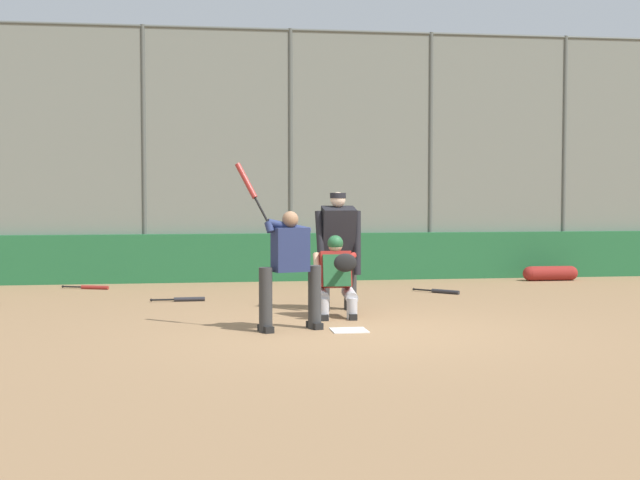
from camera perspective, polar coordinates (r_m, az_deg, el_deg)
ground_plane at (r=10.83m, az=1.88°, el=-5.83°), size 160.00×160.00×0.00m
home_plate_marker at (r=10.83m, az=1.88°, el=-5.80°), size 0.43×0.43×0.01m
backstop_fence at (r=16.89m, az=-1.90°, el=5.74°), size 21.86×0.08×4.74m
padding_wall at (r=16.82m, az=-1.85°, el=-1.10°), size 21.34×0.18×0.90m
bleachers_beyond at (r=19.72m, az=-13.32°, el=-0.17°), size 15.25×3.05×1.80m
batter_at_plate at (r=10.78m, az=-1.98°, el=-1.65°), size 1.07×0.54×2.04m
catcher_behind_plate at (r=11.84m, az=1.05°, el=-2.28°), size 0.58×0.68×1.10m
umpire_home at (r=12.60m, az=1.14°, el=-0.45°), size 0.68×0.43×1.68m
spare_bat_by_padding at (r=14.92m, az=7.80°, el=-3.27°), size 0.65×0.66×0.07m
spare_bat_third_base_side at (r=15.90m, az=-14.43°, el=-2.95°), size 0.83×0.37×0.07m
spare_bat_first_base_side at (r=13.85m, az=-8.63°, el=-3.77°), size 0.83×0.08×0.07m
equipment_bag_dugout_side at (r=17.45m, az=14.53°, el=-2.08°), size 1.08×0.28×0.28m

